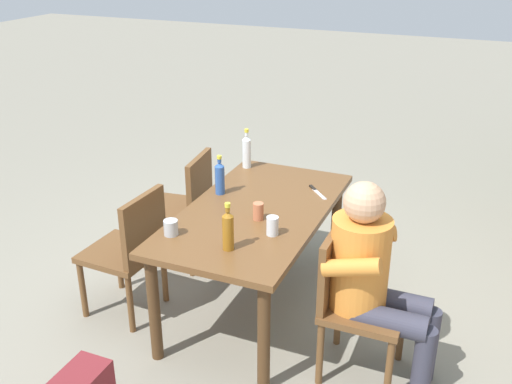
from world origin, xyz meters
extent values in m
plane|color=gray|center=(0.00, 0.00, 0.00)|extent=(24.00, 24.00, 0.00)
cube|color=brown|center=(0.00, 0.00, 0.71)|extent=(1.57, 0.84, 0.04)
cylinder|color=#4C311A|center=(-0.71, -0.34, 0.35)|extent=(0.07, 0.07, 0.69)
cylinder|color=#4C311A|center=(0.71, -0.34, 0.35)|extent=(0.07, 0.07, 0.69)
cylinder|color=#4C311A|center=(-0.71, 0.34, 0.35)|extent=(0.07, 0.07, 0.69)
cylinder|color=#4C311A|center=(0.71, 0.34, 0.35)|extent=(0.07, 0.07, 0.69)
cube|color=brown|center=(0.35, 0.80, 0.43)|extent=(0.44, 0.44, 0.04)
cube|color=brown|center=(0.35, 0.60, 0.66)|extent=(0.42, 0.04, 0.42)
cylinder|color=brown|center=(0.54, 0.99, 0.21)|extent=(0.04, 0.04, 0.41)
cylinder|color=brown|center=(0.16, 0.99, 0.21)|extent=(0.04, 0.04, 0.41)
cylinder|color=brown|center=(0.54, 0.61, 0.21)|extent=(0.04, 0.04, 0.41)
cylinder|color=brown|center=(0.16, 0.61, 0.21)|extent=(0.04, 0.04, 0.41)
cube|color=brown|center=(0.35, -0.80, 0.43)|extent=(0.46, 0.46, 0.04)
cube|color=brown|center=(0.36, -0.60, 0.66)|extent=(0.42, 0.06, 0.42)
cylinder|color=brown|center=(0.15, -0.98, 0.21)|extent=(0.04, 0.04, 0.41)
cylinder|color=brown|center=(0.53, -1.00, 0.21)|extent=(0.04, 0.04, 0.41)
cylinder|color=brown|center=(0.17, -0.60, 0.21)|extent=(0.04, 0.04, 0.41)
cylinder|color=brown|center=(0.55, -0.62, 0.21)|extent=(0.04, 0.04, 0.41)
cube|color=brown|center=(-0.35, -0.80, 0.43)|extent=(0.49, 0.49, 0.04)
cube|color=brown|center=(-0.38, -0.60, 0.66)|extent=(0.42, 0.09, 0.42)
cylinder|color=brown|center=(-0.52, -1.01, 0.21)|extent=(0.04, 0.04, 0.41)
cylinder|color=brown|center=(-0.14, -0.97, 0.21)|extent=(0.04, 0.04, 0.41)
cylinder|color=brown|center=(-0.56, -0.64, 0.21)|extent=(0.04, 0.04, 0.41)
cylinder|color=brown|center=(-0.19, -0.59, 0.21)|extent=(0.04, 0.04, 0.41)
cylinder|color=orange|center=(0.35, 0.75, 0.71)|extent=(0.32, 0.32, 0.52)
sphere|color=tan|center=(0.35, 0.75, 1.07)|extent=(0.22, 0.22, 0.22)
cylinder|color=#383847|center=(0.44, 0.95, 0.45)|extent=(0.14, 0.40, 0.14)
cylinder|color=#383847|center=(0.44, 1.15, 0.23)|extent=(0.11, 0.11, 0.45)
cylinder|color=orange|center=(0.54, 0.75, 0.79)|extent=(0.09, 0.31, 0.16)
cylinder|color=#383847|center=(0.26, 0.95, 0.45)|extent=(0.14, 0.40, 0.14)
cylinder|color=#383847|center=(0.26, 1.15, 0.23)|extent=(0.11, 0.11, 0.45)
cylinder|color=orange|center=(0.16, 0.75, 0.79)|extent=(0.09, 0.31, 0.16)
cylinder|color=white|center=(-0.64, -0.35, 0.84)|extent=(0.06, 0.06, 0.21)
cone|color=white|center=(-0.64, -0.35, 0.96)|extent=(0.06, 0.06, 0.03)
cylinder|color=white|center=(-0.64, -0.35, 0.99)|extent=(0.03, 0.03, 0.03)
cylinder|color=yellow|center=(-0.64, -0.35, 1.02)|extent=(0.03, 0.03, 0.02)
cylinder|color=#2D56A3|center=(-0.14, -0.32, 0.83)|extent=(0.06, 0.06, 0.19)
cone|color=#2D56A3|center=(-0.14, -0.32, 0.94)|extent=(0.06, 0.06, 0.03)
cylinder|color=#2D56A3|center=(-0.14, -0.32, 0.97)|extent=(0.03, 0.03, 0.03)
cylinder|color=yellow|center=(-0.14, -0.32, 0.99)|extent=(0.03, 0.03, 0.02)
cylinder|color=#996019|center=(0.53, 0.06, 0.83)|extent=(0.06, 0.06, 0.20)
cone|color=#996019|center=(0.53, 0.06, 0.95)|extent=(0.06, 0.06, 0.03)
cylinder|color=#996019|center=(0.53, 0.06, 0.98)|extent=(0.03, 0.03, 0.03)
cylinder|color=yellow|center=(0.53, 0.06, 1.00)|extent=(0.03, 0.03, 0.02)
cylinder|color=#B2B7BC|center=(0.50, -0.32, 0.78)|extent=(0.08, 0.08, 0.09)
cylinder|color=silver|center=(0.27, 0.22, 0.79)|extent=(0.07, 0.07, 0.11)
cylinder|color=#BC6B47|center=(0.12, 0.07, 0.79)|extent=(0.06, 0.06, 0.11)
cube|color=silver|center=(-0.37, 0.30, 0.74)|extent=(0.15, 0.14, 0.01)
cube|color=black|center=(-0.45, 0.23, 0.74)|extent=(0.07, 0.07, 0.01)
camera|label=1|loc=(3.09, 1.30, 2.34)|focal=41.33mm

